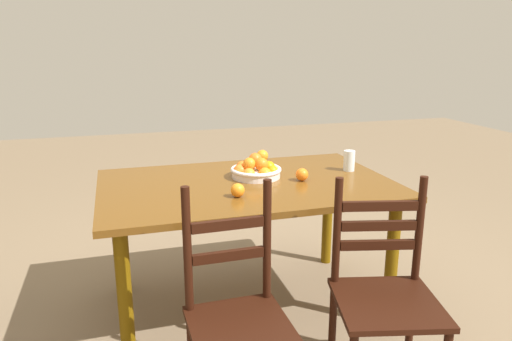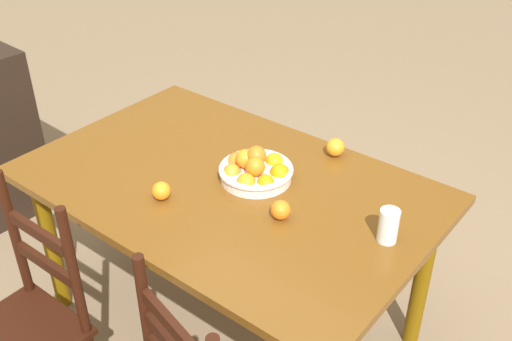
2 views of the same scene
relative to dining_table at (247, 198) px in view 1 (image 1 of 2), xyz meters
name	(u,v)px [view 1 (image 1 of 2)]	position (x,y,z in m)	size (l,w,h in m)	color
ground_plane	(248,305)	(0.00, 0.00, -0.68)	(12.00, 12.00, 0.00)	#7A654C
dining_table	(247,198)	(0.00, 0.00, 0.00)	(1.62, 1.04, 0.77)	brown
chair_near_window	(237,318)	(0.27, 0.80, -0.24)	(0.40, 0.40, 0.99)	black
chair_by_cabinet	(384,295)	(-0.39, 0.84, -0.22)	(0.53, 0.53, 0.96)	black
fruit_bowl	(256,170)	(-0.08, -0.09, 0.14)	(0.30, 0.30, 0.14)	white
orange_loose_0	(238,190)	(0.12, 0.24, 0.13)	(0.07, 0.07, 0.07)	orange
orange_loose_1	(262,156)	(-0.23, -0.44, 0.13)	(0.08, 0.08, 0.08)	orange
orange_loose_2	(302,175)	(-0.31, 0.06, 0.13)	(0.07, 0.07, 0.07)	orange
drinking_glass	(349,161)	(-0.67, -0.07, 0.16)	(0.07, 0.07, 0.12)	silver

